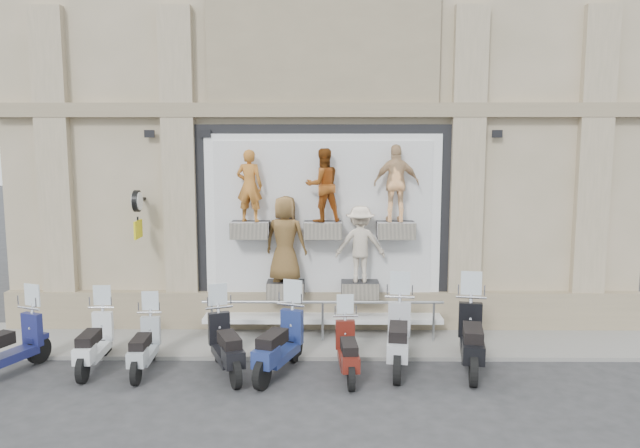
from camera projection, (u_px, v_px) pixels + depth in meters
The scene contains 14 objects.
ground at pixel (322, 381), 11.01m from camera, with size 90.00×90.00×0.00m, color #2D2D2F.
sidewalk at pixel (323, 341), 13.08m from camera, with size 16.00×2.20×0.08m, color gray.
building at pixel (324, 74), 17.11m from camera, with size 14.00×8.60×12.00m, color tan, non-canonical shape.
shop_vitrine at pixel (326, 227), 13.40m from camera, with size 5.60×0.83×4.30m.
guard_rail at pixel (323, 323), 12.92m from camera, with size 5.06×0.10×0.93m, color #9EA0A5, non-canonical shape.
clock_sign_bracket at pixel (138, 208), 13.10m from camera, with size 0.10×0.80×1.02m.
scooter_a at pixel (6, 334), 11.16m from camera, with size 0.56×1.92×1.56m, color #171B50, non-canonical shape.
scooter_b at pixel (93, 331), 11.48m from camera, with size 0.52×1.79×1.46m, color silver, non-canonical shape.
scooter_c at pixel (144, 335), 11.36m from camera, with size 0.50×1.70×1.38m, color #99A0A6, non-canonical shape.
scooter_d at pixel (226, 333), 11.24m from camera, with size 0.56×1.91×1.55m, color black, non-canonical shape.
scooter_e at pixel (279, 331), 11.21m from camera, with size 0.58×1.99×1.62m, color navy, non-canonical shape.
scooter_f at pixel (348, 340), 11.12m from camera, with size 0.50×1.70×1.38m, color #52150E, non-canonical shape.
scooter_g at pixel (399, 324), 11.52m from camera, with size 0.61×2.09×1.70m, color #A3A5AA, non-canonical shape.
scooter_h at pixel (472, 325), 11.42m from camera, with size 0.62×2.12×1.72m, color black, non-canonical shape.
Camera 1 is at (0.05, -10.52, 4.27)m, focal length 35.00 mm.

